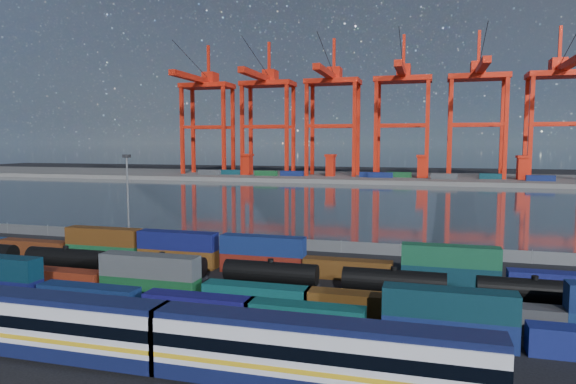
# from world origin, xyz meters

# --- Properties ---
(ground) EXTENTS (700.00, 700.00, 0.00)m
(ground) POSITION_xyz_m (0.00, 0.00, 0.00)
(ground) COLOR black
(ground) RESTS_ON ground
(harbor_water) EXTENTS (700.00, 700.00, 0.00)m
(harbor_water) POSITION_xyz_m (0.00, 105.00, 0.01)
(harbor_water) COLOR #29353C
(harbor_water) RESTS_ON ground
(far_quay) EXTENTS (700.00, 70.00, 2.00)m
(far_quay) POSITION_xyz_m (0.00, 210.00, 1.00)
(far_quay) COLOR #514F4C
(far_quay) RESTS_ON ground
(distant_mountains) EXTENTS (2470.00, 1100.00, 520.00)m
(distant_mountains) POSITION_xyz_m (63.02, 1600.00, 220.29)
(distant_mountains) COLOR #1E2630
(distant_mountains) RESTS_ON ground
(passenger_train) EXTENTS (78.47, 3.27, 5.61)m
(passenger_train) POSITION_xyz_m (-9.27, -21.62, 2.82)
(passenger_train) COLOR silver
(passenger_train) RESTS_ON ground
(container_row_south) EXTENTS (139.83, 2.46, 5.24)m
(container_row_south) POSITION_xyz_m (-8.79, -9.15, 2.13)
(container_row_south) COLOR #444549
(container_row_south) RESTS_ON ground
(container_row_mid) EXTENTS (128.57, 2.52, 5.37)m
(container_row_mid) POSITION_xyz_m (8.40, -3.97, 1.83)
(container_row_mid) COLOR #111256
(container_row_mid) RESTS_ON ground
(container_row_north) EXTENTS (142.33, 2.52, 5.38)m
(container_row_north) POSITION_xyz_m (-3.89, 11.43, 2.19)
(container_row_north) COLOR #0F114D
(container_row_north) RESTS_ON ground
(tanker_string) EXTENTS (121.19, 2.73, 3.90)m
(tanker_string) POSITION_xyz_m (12.76, 3.83, 1.96)
(tanker_string) COLOR black
(tanker_string) RESTS_ON ground
(waterfront_fence) EXTENTS (160.12, 0.12, 2.20)m
(waterfront_fence) POSITION_xyz_m (-0.00, 28.00, 1.00)
(waterfront_fence) COLOR #595B5E
(waterfront_fence) RESTS_ON ground
(yard_light_mast) EXTENTS (1.60, 0.40, 16.60)m
(yard_light_mast) POSITION_xyz_m (-30.00, 26.00, 9.30)
(yard_light_mast) COLOR slate
(yard_light_mast) RESTS_ON ground
(gantry_cranes) EXTENTS (202.77, 53.31, 72.19)m
(gantry_cranes) POSITION_xyz_m (-7.50, 203.08, 44.25)
(gantry_cranes) COLOR red
(gantry_cranes) RESTS_ON ground
(quay_containers) EXTENTS (172.58, 10.99, 2.60)m
(quay_containers) POSITION_xyz_m (-11.00, 195.46, 3.30)
(quay_containers) COLOR navy
(quay_containers) RESTS_ON far_quay
(straddle_carriers) EXTENTS (140.00, 7.00, 11.10)m
(straddle_carriers) POSITION_xyz_m (-2.50, 200.00, 7.82)
(straddle_carriers) COLOR red
(straddle_carriers) RESTS_ON far_quay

